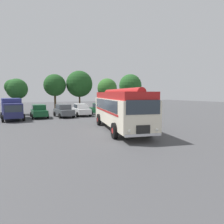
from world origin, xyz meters
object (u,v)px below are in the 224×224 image
(box_van, at_px, (12,108))
(car_mid_left, at_px, (64,111))
(vintage_bus, at_px, (120,108))
(car_near_left, at_px, (39,111))
(car_mid_right, at_px, (81,110))
(car_far_right, at_px, (101,109))

(box_van, bearing_deg, car_mid_left, -2.16)
(vintage_bus, height_order, car_near_left, vintage_bus)
(car_near_left, xyz_separation_m, car_mid_right, (5.53, -0.15, 0.00))
(car_mid_right, distance_m, box_van, 8.65)
(vintage_bus, distance_m, car_mid_right, 11.98)
(car_near_left, bearing_deg, box_van, -174.08)
(vintage_bus, height_order, box_van, vintage_bus)
(car_near_left, bearing_deg, car_mid_left, -10.44)
(car_mid_left, relative_size, box_van, 0.73)
(box_van, bearing_deg, vintage_bus, -55.13)
(car_mid_left, bearing_deg, car_far_right, -0.91)
(car_mid_left, bearing_deg, car_near_left, 169.56)
(car_mid_left, bearing_deg, box_van, 177.84)
(car_near_left, bearing_deg, car_far_right, -4.37)
(vintage_bus, distance_m, box_van, 14.33)
(car_mid_right, xyz_separation_m, box_van, (-8.63, -0.18, 0.52))
(car_near_left, relative_size, car_far_right, 0.98)
(car_near_left, xyz_separation_m, box_van, (-3.11, -0.32, 0.52))
(car_mid_left, relative_size, car_far_right, 0.99)
(vintage_bus, xyz_separation_m, car_mid_left, (-2.08, 11.52, -1.05))
(car_mid_right, distance_m, car_far_right, 2.85)
(car_mid_left, distance_m, car_far_right, 5.33)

